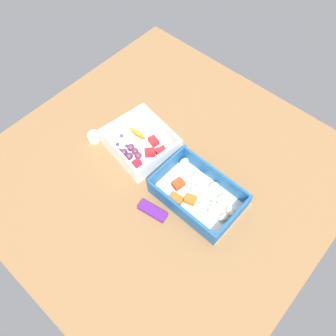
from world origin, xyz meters
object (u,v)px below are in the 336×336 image
object	(u,v)px
paper_cup_liner	(94,137)
candy_bar	(153,211)
fruit_bowl	(140,145)
pasta_container	(198,194)

from	to	relation	value
paper_cup_liner	candy_bar	bearing A→B (deg)	168.84
fruit_bowl	pasta_container	bearing A→B (deg)	177.05
candy_bar	fruit_bowl	bearing A→B (deg)	-37.07
pasta_container	fruit_bowl	bearing A→B (deg)	-2.31
pasta_container	candy_bar	world-z (taller)	pasta_container
fruit_bowl	paper_cup_liner	bearing A→B (deg)	27.27
pasta_container	candy_bar	xyz separation A→B (cm)	(5.34, 9.80, -0.99)
pasta_container	paper_cup_liner	size ratio (longest dim) A/B	6.40
pasta_container	fruit_bowl	world-z (taller)	fruit_bowl
candy_bar	pasta_container	bearing A→B (deg)	-118.57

